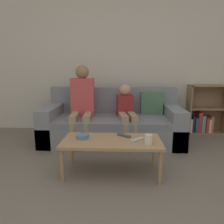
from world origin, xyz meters
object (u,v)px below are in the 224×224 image
Objects in this scene: person_child at (126,111)px; snack_bowl at (82,136)px; coffee_table at (112,143)px; couch at (113,124)px; cup_near at (149,139)px; tv_remote_0 at (124,135)px; person_adult at (82,99)px; bookshelf at (204,114)px; tv_remote_1 at (137,140)px.

person_child is 6.46× the size of snack_bowl.
coffee_table is 0.33m from snack_bowl.
couch is at bearing 91.91° from coffee_table.
snack_bowl is (-0.29, -1.09, 0.13)m from couch.
tv_remote_0 is (-0.25, 0.25, -0.04)m from cup_near.
tv_remote_0 is (0.64, -0.91, -0.28)m from person_adult.
cup_near is at bearing -17.71° from coffee_table.
coffee_table is at bearing -108.98° from person_child.
person_adult reaches higher than snack_bowl.
bookshelf is 2.28m from coffee_table.
person_child is 5.79× the size of tv_remote_1.
person_child is 8.71× the size of cup_near.
tv_remote_1 is (0.28, -0.02, 0.05)m from coffee_table.
bookshelf reaches higher than tv_remote_1.
cup_near is 0.66× the size of tv_remote_1.
person_child is at bearing 142.74° from tv_remote_1.
tv_remote_0 reaches higher than coffee_table.
coffee_table is at bearing 162.29° from cup_near.
couch reaches higher than tv_remote_0.
coffee_table is at bearing -6.03° from snack_bowl.
person_child is 0.86m from tv_remote_0.
couch reaches higher than snack_bowl.
snack_bowl is at bearing -139.79° from bookshelf.
person_adult is at bearing 100.14° from snack_bowl.
tv_remote_1 is at bearing -56.40° from person_adult.
person_child is (0.21, -0.14, 0.25)m from couch.
bookshelf is at bearing 16.21° from person_child.
cup_near is (0.21, -1.11, -0.08)m from person_child.
tv_remote_0 is at bearing -101.63° from person_child.
bookshelf is at bearing 98.81° from tv_remote_1.
couch reaches higher than cup_near.
cup_near reaches higher than coffee_table.
bookshelf is at bearing 17.86° from couch.
couch is 20.41× the size of cup_near.
cup_near is at bearing -71.39° from couch.
couch is at bearing 152.27° from tv_remote_1.
snack_bowl is (0.18, -1.00, -0.27)m from person_adult.
tv_remote_1 reaches higher than coffee_table.
tv_remote_1 is at bearing -74.64° from couch.
person_adult is at bearing 75.58° from tv_remote_0.
person_adult reaches higher than bookshelf.
tv_remote_1 is at bearing -93.14° from person_child.
person_child is at bearing -7.44° from person_adult.
couch is at bearing 50.11° from tv_remote_0.
person_child is (-1.41, -0.66, 0.18)m from bookshelf.
bookshelf is 2.11m from tv_remote_1.
coffee_table is 7.64× the size of snack_bowl.
person_adult reaches higher than cup_near.
coffee_table is 1.18× the size of person_child.
person_adult reaches higher than person_child.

